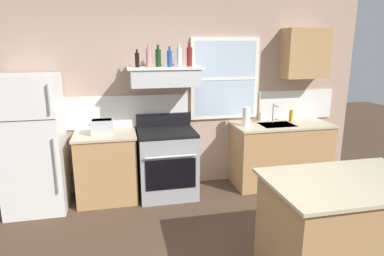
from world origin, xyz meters
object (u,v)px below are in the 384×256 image
Objects in this scene: paper_towel_roll at (246,117)px; refrigerator at (33,144)px; bottle_blue_liqueur at (170,58)px; bottle_clear_tall at (179,57)px; bottle_balsamic_dark at (137,60)px; dish_soap_bottle at (291,116)px; stove_range at (167,163)px; bottle_red_label_wine at (189,56)px; kitchen_island at (344,228)px; bottle_rose_pink at (149,58)px; bottle_dark_green_wine at (158,58)px; toaster at (102,127)px.

refrigerator is at bearing -178.76° from paper_towel_roll.
bottle_blue_liqueur is 0.13m from bottle_clear_tall.
bottle_balsamic_dark reaches higher than dish_soap_bottle.
bottle_blue_liqueur is 0.85× the size of bottle_clear_tall.
stove_range is 6.06× the size of dish_soap_bottle.
bottle_red_label_wine is 0.22× the size of kitchen_island.
dish_soap_bottle reaches higher than kitchen_island.
stove_range is 3.58× the size of bottle_clear_tall.
stove_range is 1.41m from bottle_rose_pink.
bottle_dark_green_wine is at bearing 22.15° from bottle_rose_pink.
bottle_clear_tall is at bearing 0.37° from bottle_balsamic_dark.
kitchen_island is (1.62, -2.08, -1.38)m from bottle_balsamic_dark.
toaster reaches higher than stove_range.
bottle_red_label_wine reaches higher than toaster.
bottle_clear_tall is 1.69× the size of dish_soap_bottle.
dish_soap_bottle is at bearing 2.66° from bottle_blue_liqueur.
bottle_balsamic_dark is 0.80× the size of bottle_rose_pink.
kitchen_island is (1.28, -2.00, -0.01)m from stove_range.
bottle_rose_pink is 0.20× the size of kitchen_island.
stove_range is 1.40m from bottle_dark_green_wine.
paper_towel_roll is 0.75m from dish_soap_bottle.
bottle_dark_green_wine is 0.20× the size of kitchen_island.
kitchen_island is (-0.60, -2.14, -0.54)m from dish_soap_bottle.
paper_towel_roll is 0.19× the size of kitchen_island.
bottle_red_label_wine is at bearing 175.61° from paper_towel_roll.
bottle_dark_green_wine is 0.27m from bottle_clear_tall.
bottle_dark_green_wine is 1.07× the size of bottle_blue_liqueur.
refrigerator is at bearing -177.47° from bottle_blue_liqueur.
bottle_blue_liqueur is (0.14, -0.07, -0.01)m from bottle_dark_green_wine.
kitchen_island is (0.94, -2.10, -1.42)m from bottle_red_label_wine.
bottle_balsamic_dark is 0.74× the size of bottle_clear_tall.
bottle_rose_pink is 1.57m from paper_towel_roll.
kitchen_island is (1.35, -2.12, -1.40)m from bottle_dark_green_wine.
paper_towel_roll is 2.12m from kitchen_island.
bottle_rose_pink reaches higher than dish_soap_bottle.
bottle_balsamic_dark is (0.48, 0.07, 0.83)m from toaster.
bottle_dark_green_wine reaches higher than stove_range.
refrigerator is 6.00× the size of bottle_rose_pink.
bottle_clear_tall reaches higher than paper_towel_roll.
bottle_red_label_wine is 1.13× the size of paper_towel_roll.
stove_range is (1.65, 0.02, -0.38)m from refrigerator.
bottle_clear_tall is (1.85, 0.11, 1.03)m from refrigerator.
paper_towel_roll is at bearing -2.84° from bottle_clear_tall.
refrigerator is at bearing -176.68° from bottle_clear_tall.
bottle_balsamic_dark is at bearing -179.63° from bottle_clear_tall.
bottle_red_label_wine is at bearing 1.54° from bottle_balsamic_dark.
refrigerator is 2.12m from bottle_clear_tall.
paper_towel_roll reaches higher than dish_soap_bottle.
bottle_clear_tall is 1.90m from dish_soap_bottle.
dish_soap_bottle is at bearing 1.81° from bottle_clear_tall.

